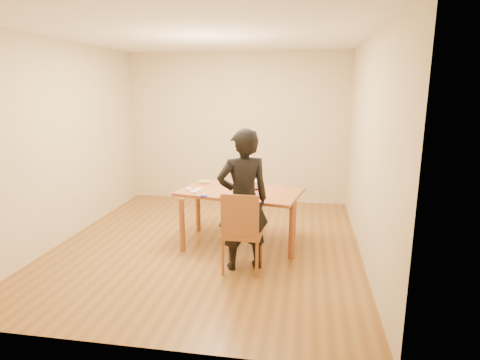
% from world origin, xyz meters
% --- Properties ---
extents(room_shell, '(4.00, 4.50, 2.70)m').
position_xyz_m(room_shell, '(0.00, 0.34, 1.35)').
color(room_shell, brown).
rests_on(room_shell, ground).
extents(dining_table, '(1.71, 1.21, 0.04)m').
position_xyz_m(dining_table, '(0.42, 0.11, 0.73)').
color(dining_table, brown).
rests_on(dining_table, floor).
extents(dining_chair, '(0.46, 0.46, 0.04)m').
position_xyz_m(dining_chair, '(0.57, -0.67, 0.45)').
color(dining_chair, brown).
rests_on(dining_chair, floor).
extents(cake_plate, '(0.27, 0.27, 0.02)m').
position_xyz_m(cake_plate, '(0.54, 0.24, 0.76)').
color(cake_plate, red).
rests_on(cake_plate, dining_table).
extents(cake, '(0.24, 0.24, 0.08)m').
position_xyz_m(cake, '(0.54, 0.24, 0.81)').
color(cake, white).
rests_on(cake, cake_plate).
extents(frosting_dome, '(0.24, 0.24, 0.03)m').
position_xyz_m(frosting_dome, '(0.54, 0.24, 0.86)').
color(frosting_dome, white).
rests_on(frosting_dome, cake).
extents(frosting_tub, '(0.09, 0.09, 0.08)m').
position_xyz_m(frosting_tub, '(0.43, -0.36, 0.79)').
color(frosting_tub, white).
rests_on(frosting_tub, dining_table).
extents(frosting_lid, '(0.09, 0.09, 0.01)m').
position_xyz_m(frosting_lid, '(0.02, -0.25, 0.75)').
color(frosting_lid, '#161691').
rests_on(frosting_lid, dining_table).
extents(frosting_dollop, '(0.04, 0.04, 0.02)m').
position_xyz_m(frosting_dollop, '(0.02, -0.25, 0.77)').
color(frosting_dollop, white).
rests_on(frosting_dollop, frosting_lid).
extents(ramekin_green, '(0.08, 0.08, 0.04)m').
position_xyz_m(ramekin_green, '(-0.13, -0.18, 0.77)').
color(ramekin_green, white).
rests_on(ramekin_green, dining_table).
extents(ramekin_yellow, '(0.08, 0.08, 0.04)m').
position_xyz_m(ramekin_yellow, '(-0.24, -0.05, 0.77)').
color(ramekin_yellow, white).
rests_on(ramekin_yellow, dining_table).
extents(ramekin_multi, '(0.09, 0.09, 0.04)m').
position_xyz_m(ramekin_multi, '(-0.10, -0.09, 0.77)').
color(ramekin_multi, white).
rests_on(ramekin_multi, dining_table).
extents(candy_box_pink, '(0.15, 0.09, 0.02)m').
position_xyz_m(candy_box_pink, '(-0.13, 0.37, 0.76)').
color(candy_box_pink, '#CF306B').
rests_on(candy_box_pink, dining_table).
extents(candy_box_green, '(0.15, 0.10, 0.02)m').
position_xyz_m(candy_box_green, '(-0.14, 0.37, 0.78)').
color(candy_box_green, '#1C9923').
rests_on(candy_box_green, candy_box_pink).
extents(spatula, '(0.15, 0.01, 0.01)m').
position_xyz_m(spatula, '(0.29, -0.28, 0.75)').
color(spatula, black).
rests_on(spatula, dining_table).
extents(person, '(0.71, 0.60, 1.65)m').
position_xyz_m(person, '(0.57, -0.62, 0.82)').
color(person, black).
rests_on(person, floor).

